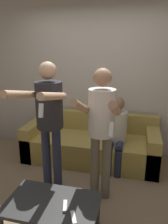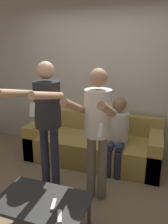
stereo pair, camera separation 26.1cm
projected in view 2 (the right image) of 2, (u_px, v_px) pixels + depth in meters
name	position (u px, v px, depth m)	size (l,w,h in m)	color
ground_plane	(66.00, 203.00, 2.71)	(14.00, 14.00, 0.00)	#937A5B
wall_back	(102.00, 77.00, 3.80)	(6.40, 0.06, 2.70)	beige
couch	(93.00, 145.00, 3.70)	(2.19, 0.86, 0.75)	#AD9347
person_standing_left	(47.00, 113.00, 2.69)	(0.45, 0.82, 1.70)	#282D47
person_standing_right	(97.00, 123.00, 2.51)	(0.43, 0.74, 1.64)	#6B6051
person_seated	(118.00, 132.00, 3.29)	(0.31, 0.53, 1.14)	#282D47
coffee_table	(42.00, 204.00, 2.14)	(0.90, 0.56, 0.42)	#2D2D2D
remote_near	(60.00, 217.00, 1.91)	(0.10, 0.15, 0.02)	white
remote_far	(54.00, 205.00, 2.05)	(0.08, 0.15, 0.02)	white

